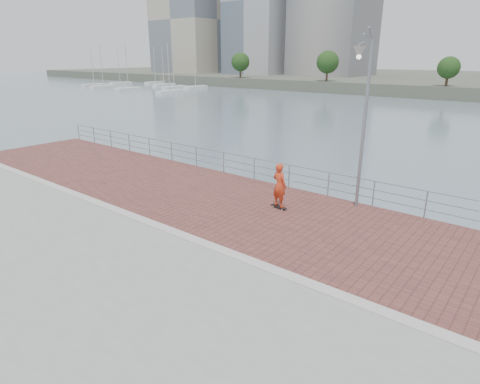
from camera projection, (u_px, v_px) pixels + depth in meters
The scene contains 9 objects.
water at pixel (204, 295), 14.04m from camera, with size 400.00×400.00×0.00m, color slate.
seawall at pixel (65, 349), 10.02m from camera, with size 40.00×24.00×2.00m, color gray.
brick_lane at pixel (265, 212), 16.05m from camera, with size 40.00×6.80×0.02m, color brown.
curb at pixel (203, 243), 13.38m from camera, with size 40.00×0.40×0.06m, color #B7B5AD.
guardrail at pixel (308, 177), 18.34m from camera, with size 39.06×0.06×1.13m.
street_lamp at pixel (362, 92), 14.79m from camera, with size 0.48×1.40×6.63m.
skateboard at pixel (279, 207), 16.45m from camera, with size 0.78×0.31×0.09m.
skateboarder at pixel (279, 185), 16.15m from camera, with size 0.66×0.43×1.81m, color red.
marina at pixel (144, 86), 105.75m from camera, with size 35.43×26.59×10.51m.
Camera 1 is at (8.56, -8.67, 5.96)m, focal length 30.00 mm.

